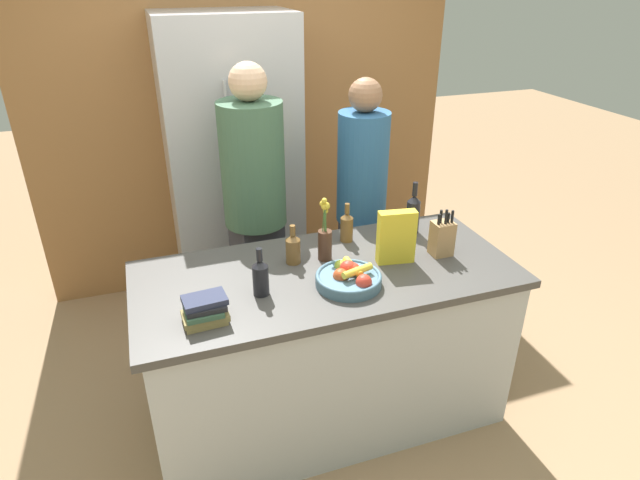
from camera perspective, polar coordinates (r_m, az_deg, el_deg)
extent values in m
plane|color=#A37F5B|center=(3.17, 0.65, -17.59)|extent=(14.00, 14.00, 0.00)
cube|color=silver|center=(2.88, 0.69, -11.46)|extent=(1.79, 0.80, 0.87)
cube|color=#474442|center=(2.63, 0.75, -3.71)|extent=(1.86, 0.84, 0.04)
cube|color=#9E6B3D|center=(4.04, -7.81, 13.54)|extent=(3.06, 0.12, 2.60)
cube|color=#B7B7BC|center=(3.75, -9.24, 7.58)|extent=(0.86, 0.60, 2.00)
cylinder|color=#B7B7BC|center=(3.41, -9.43, 7.38)|extent=(0.02, 0.02, 1.10)
cylinder|color=slate|center=(2.50, 3.06, -4.32)|extent=(0.31, 0.31, 0.05)
torus|color=slate|center=(2.49, 3.07, -3.86)|extent=(0.31, 0.31, 0.02)
sphere|color=#99B233|center=(2.56, 2.23, -2.83)|extent=(0.06, 0.06, 0.06)
sphere|color=#C64C23|center=(2.47, 2.20, -3.84)|extent=(0.07, 0.07, 0.07)
sphere|color=red|center=(2.52, 3.47, -3.26)|extent=(0.08, 0.08, 0.08)
sphere|color=red|center=(2.51, 3.00, -3.02)|extent=(0.08, 0.08, 0.08)
sphere|color=red|center=(2.43, 4.70, -4.51)|extent=(0.08, 0.08, 0.08)
cylinder|color=yellow|center=(2.52, 3.52, -2.88)|extent=(0.04, 0.16, 0.03)
cylinder|color=yellow|center=(2.46, 4.00, -3.30)|extent=(0.16, 0.07, 0.03)
cube|color=tan|center=(2.79, 12.87, 0.16)|extent=(0.11, 0.09, 0.18)
cylinder|color=black|center=(2.72, 12.56, 2.07)|extent=(0.01, 0.01, 0.06)
cylinder|color=black|center=(2.74, 12.75, 2.37)|extent=(0.01, 0.01, 0.08)
cylinder|color=black|center=(2.73, 13.30, 2.33)|extent=(0.01, 0.01, 0.09)
cylinder|color=black|center=(2.75, 13.52, 2.23)|extent=(0.01, 0.01, 0.06)
cylinder|color=black|center=(2.75, 13.92, 2.35)|extent=(0.01, 0.01, 0.08)
cylinder|color=#4C2D1E|center=(2.68, 0.52, -0.55)|extent=(0.07, 0.07, 0.16)
cylinder|color=#477538|center=(2.62, 0.61, 2.30)|extent=(0.01, 0.01, 0.14)
sphere|color=gold|center=(2.59, 0.66, 3.65)|extent=(0.04, 0.04, 0.04)
cylinder|color=#477538|center=(2.63, 0.57, 2.05)|extent=(0.01, 0.01, 0.11)
sphere|color=gold|center=(2.61, 0.59, 3.12)|extent=(0.03, 0.03, 0.03)
cylinder|color=#477538|center=(2.62, 0.38, 2.42)|extent=(0.02, 0.02, 0.15)
sphere|color=gold|center=(2.59, 0.29, 3.90)|extent=(0.03, 0.03, 0.03)
cylinder|color=#477538|center=(2.62, 0.49, 2.25)|extent=(0.01, 0.01, 0.13)
sphere|color=gold|center=(2.59, 0.47, 3.56)|extent=(0.03, 0.03, 0.03)
cylinder|color=#477538|center=(2.61, 0.49, 2.56)|extent=(0.02, 0.02, 0.17)
sphere|color=gold|center=(2.57, 0.47, 4.23)|extent=(0.03, 0.03, 0.03)
cylinder|color=#477538|center=(2.62, 0.61, 2.29)|extent=(0.01, 0.01, 0.14)
sphere|color=gold|center=(2.59, 0.66, 3.66)|extent=(0.03, 0.03, 0.03)
cube|color=yellow|center=(2.66, 8.14, 0.30)|extent=(0.19, 0.09, 0.27)
cylinder|color=#42664C|center=(2.96, 7.34, 1.15)|extent=(0.08, 0.08, 0.08)
torus|color=#42664C|center=(2.98, 8.06, 1.35)|extent=(0.06, 0.02, 0.06)
cube|color=#99844C|center=(2.31, -12.16, -8.35)|extent=(0.18, 0.14, 0.02)
cube|color=#99844C|center=(2.30, -12.13, -7.90)|extent=(0.19, 0.13, 0.03)
cube|color=#3D6047|center=(2.28, -12.31, -7.44)|extent=(0.16, 0.14, 0.02)
cube|color=#232328|center=(2.28, -12.14, -6.80)|extent=(0.17, 0.14, 0.02)
cube|color=#2D334C|center=(2.27, -12.22, -6.27)|extent=(0.19, 0.13, 0.03)
cylinder|color=black|center=(3.00, 9.86, 2.43)|extent=(0.07, 0.07, 0.18)
cone|color=black|center=(2.96, 10.03, 4.36)|extent=(0.07, 0.07, 0.04)
cylinder|color=black|center=(2.94, 10.12, 5.37)|extent=(0.03, 0.03, 0.08)
cylinder|color=brown|center=(2.66, -2.89, -1.20)|extent=(0.07, 0.07, 0.13)
cone|color=brown|center=(2.63, -2.92, 0.26)|extent=(0.07, 0.07, 0.02)
cylinder|color=brown|center=(2.61, -2.94, 1.03)|extent=(0.03, 0.03, 0.05)
cylinder|color=black|center=(2.42, -6.34, -4.29)|extent=(0.07, 0.07, 0.14)
cone|color=black|center=(2.37, -6.44, -2.51)|extent=(0.07, 0.07, 0.03)
cylinder|color=black|center=(2.35, -6.50, -1.57)|extent=(0.03, 0.03, 0.06)
cylinder|color=brown|center=(2.88, 2.86, 1.15)|extent=(0.07, 0.07, 0.13)
cone|color=brown|center=(2.84, 2.90, 2.60)|extent=(0.07, 0.07, 0.03)
cylinder|color=brown|center=(2.83, 2.92, 3.36)|extent=(0.03, 0.03, 0.06)
cube|color=#383842|center=(3.44, -6.43, -4.60)|extent=(0.33, 0.27, 0.86)
cylinder|color=#42664C|center=(3.10, -7.19, 7.96)|extent=(0.37, 0.37, 0.72)
sphere|color=#DBAD89|center=(2.98, -7.72, 16.42)|extent=(0.21, 0.21, 0.21)
cube|color=#383842|center=(3.59, 4.14, -3.57)|extent=(0.24, 0.17, 0.81)
cylinder|color=#2D6093|center=(3.27, 4.57, 7.68)|extent=(0.31, 0.31, 0.68)
sphere|color=#996B4C|center=(3.15, 4.87, 15.16)|extent=(0.20, 0.20, 0.20)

